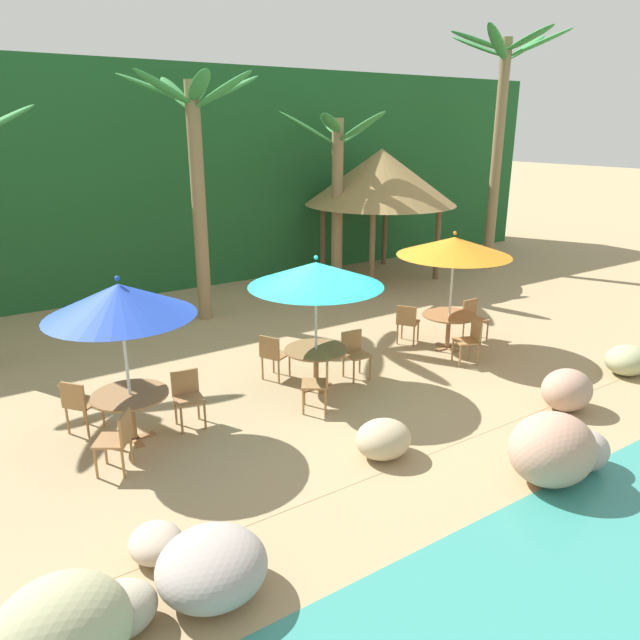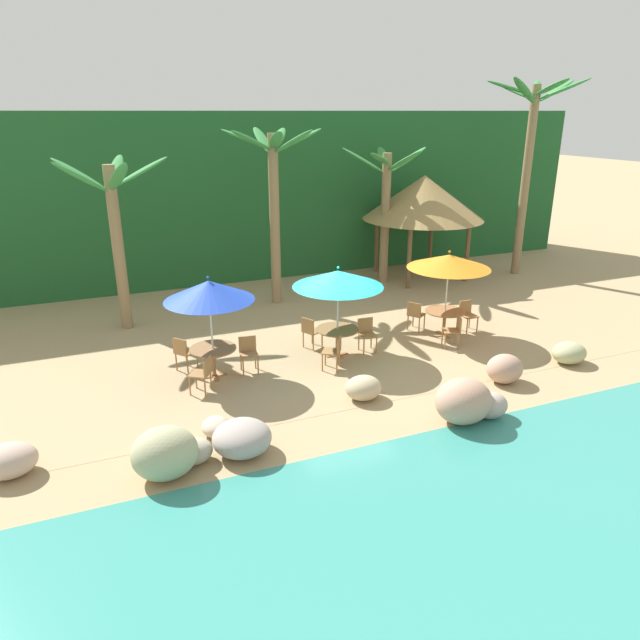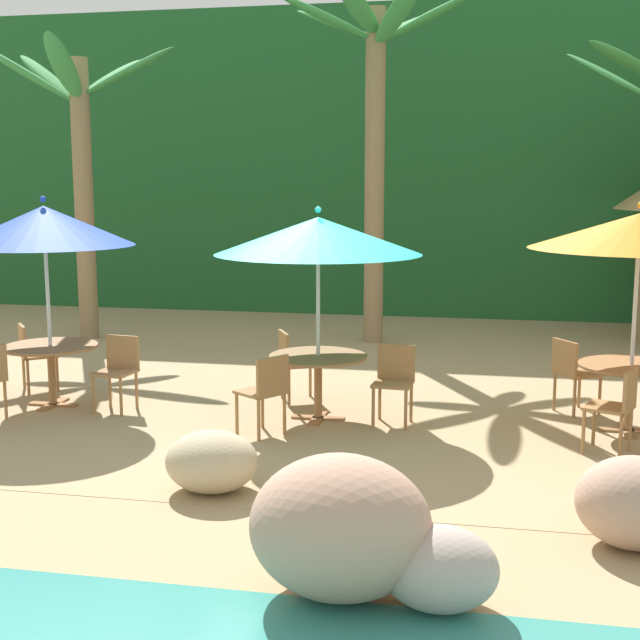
# 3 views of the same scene
# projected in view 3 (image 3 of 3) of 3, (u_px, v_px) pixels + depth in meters

# --- Properties ---
(ground_plane) EXTENTS (120.00, 120.00, 0.00)m
(ground_plane) POSITION_uv_depth(u_px,v_px,m) (317.00, 423.00, 9.65)
(ground_plane) COLOR tan
(terrace_deck) EXTENTS (18.00, 5.20, 0.01)m
(terrace_deck) POSITION_uv_depth(u_px,v_px,m) (317.00, 423.00, 9.65)
(terrace_deck) COLOR tan
(terrace_deck) RESTS_ON ground
(foliage_backdrop) EXTENTS (28.00, 2.40, 6.00)m
(foliage_backdrop) POSITION_uv_depth(u_px,v_px,m) (404.00, 164.00, 17.88)
(foliage_backdrop) COLOR #1E5628
(foliage_backdrop) RESTS_ON ground
(rock_seawall) EXTENTS (15.98, 2.53, 0.94)m
(rock_seawall) POSITION_uv_depth(u_px,v_px,m) (78.00, 486.00, 6.65)
(rock_seawall) COLOR #BDAA95
(rock_seawall) RESTS_ON ground
(umbrella_blue) EXTENTS (2.07, 2.07, 2.49)m
(umbrella_blue) POSITION_uv_depth(u_px,v_px,m) (44.00, 226.00, 10.04)
(umbrella_blue) COLOR silver
(umbrella_blue) RESTS_ON ground
(dining_table_blue) EXTENTS (1.10, 1.10, 0.74)m
(dining_table_blue) POSITION_uv_depth(u_px,v_px,m) (51.00, 356.00, 10.29)
(dining_table_blue) COLOR olive
(dining_table_blue) RESTS_ON ground
(chair_blue_seaward) EXTENTS (0.46, 0.47, 0.87)m
(chair_blue_seaward) POSITION_uv_depth(u_px,v_px,m) (118.00, 367.00, 10.14)
(chair_blue_seaward) COLOR #9E7042
(chair_blue_seaward) RESTS_ON ground
(chair_blue_inland) EXTENTS (0.60, 0.59, 0.87)m
(chair_blue_inland) POSITION_uv_depth(u_px,v_px,m) (32.00, 352.00, 11.01)
(chair_blue_inland) COLOR #9E7042
(chair_blue_inland) RESTS_ON ground
(umbrella_teal) EXTENTS (2.29, 2.29, 2.39)m
(umbrella_teal) POSITION_uv_depth(u_px,v_px,m) (318.00, 236.00, 9.47)
(umbrella_teal) COLOR silver
(umbrella_teal) RESTS_ON ground
(dining_table_teal) EXTENTS (1.10, 1.10, 0.74)m
(dining_table_teal) POSITION_uv_depth(u_px,v_px,m) (318.00, 366.00, 9.71)
(dining_table_teal) COLOR olive
(dining_table_teal) RESTS_ON ground
(chair_teal_seaward) EXTENTS (0.45, 0.46, 0.87)m
(chair_teal_seaward) POSITION_uv_depth(u_px,v_px,m) (394.00, 378.00, 9.58)
(chair_teal_seaward) COLOR #9E7042
(chair_teal_seaward) RESTS_ON ground
(chair_teal_inland) EXTENTS (0.57, 0.57, 0.87)m
(chair_teal_inland) POSITION_uv_depth(u_px,v_px,m) (292.00, 360.00, 10.51)
(chair_teal_inland) COLOR #9E7042
(chair_teal_inland) RESTS_ON ground
(chair_teal_left) EXTENTS (0.59, 0.59, 0.87)m
(chair_teal_left) POSITION_uv_depth(u_px,v_px,m) (266.00, 389.00, 9.07)
(chair_teal_left) COLOR #9E7042
(chair_teal_left) RESTS_ON ground
(umbrella_orange) EXTENTS (2.27, 2.27, 2.45)m
(umbrella_orange) POSITION_uv_depth(u_px,v_px,m) (639.00, 231.00, 8.96)
(umbrella_orange) COLOR silver
(umbrella_orange) RESTS_ON ground
(dining_table_orange) EXTENTS (1.10, 1.10, 0.74)m
(dining_table_orange) POSITION_uv_depth(u_px,v_px,m) (631.00, 376.00, 9.21)
(dining_table_orange) COLOR olive
(dining_table_orange) RESTS_ON ground
(chair_orange_inland) EXTENTS (0.59, 0.59, 0.87)m
(chair_orange_inland) POSITION_uv_depth(u_px,v_px,m) (572.00, 370.00, 9.96)
(chair_orange_inland) COLOR #9E7042
(chair_orange_inland) RESTS_ON ground
(chair_orange_left) EXTENTS (0.55, 0.55, 0.87)m
(chair_orange_left) POSITION_uv_depth(u_px,v_px,m) (618.00, 404.00, 8.47)
(chair_orange_left) COLOR #9E7042
(chair_orange_left) RESTS_ON ground
(palm_tree_nearest) EXTENTS (3.15, 3.23, 4.86)m
(palm_tree_nearest) POSITION_uv_depth(u_px,v_px,m) (80.00, 146.00, 14.35)
(palm_tree_nearest) COLOR olive
(palm_tree_nearest) RESTS_ON ground
(palm_tree_second) EXTENTS (3.08, 3.14, 5.55)m
(palm_tree_second) POSITION_uv_depth(u_px,v_px,m) (375.00, 106.00, 13.88)
(palm_tree_second) COLOR olive
(palm_tree_second) RESTS_ON ground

